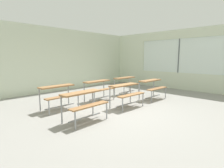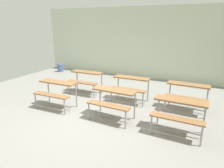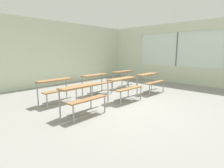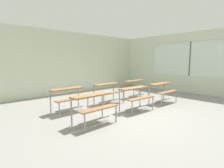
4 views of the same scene
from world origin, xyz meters
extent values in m
cube|color=gray|center=(0.00, 0.00, -0.03)|extent=(10.00, 9.00, 0.05)
cube|color=beige|center=(0.00, 4.50, 1.50)|extent=(10.00, 0.12, 3.00)
cube|color=olive|center=(-1.21, 0.29, 0.72)|extent=(1.11, 0.35, 0.04)
cube|color=olive|center=(-1.21, -0.03, 0.44)|extent=(1.11, 0.25, 0.03)
cylinder|color=gray|center=(-1.72, 0.42, 0.36)|extent=(0.04, 0.04, 0.72)
cylinder|color=gray|center=(-0.72, 0.45, 0.36)|extent=(0.04, 0.04, 0.72)
cylinder|color=gray|center=(-1.70, -0.13, 0.22)|extent=(0.04, 0.04, 0.44)
cylinder|color=gray|center=(-0.70, -0.10, 0.22)|extent=(0.04, 0.04, 0.44)
cube|color=gray|center=(-1.21, 0.15, 0.10)|extent=(1.00, 0.06, 0.03)
cube|color=olive|center=(0.52, 0.34, 0.72)|extent=(1.11, 0.36, 0.04)
cube|color=olive|center=(0.51, 0.02, 0.44)|extent=(1.11, 0.26, 0.03)
cylinder|color=gray|center=(0.03, 0.50, 0.36)|extent=(0.04, 0.04, 0.72)
cylinder|color=gray|center=(1.03, 0.47, 0.36)|extent=(0.04, 0.04, 0.72)
cylinder|color=gray|center=(0.01, -0.05, 0.22)|extent=(0.04, 0.04, 0.44)
cylinder|color=gray|center=(1.01, -0.08, 0.22)|extent=(0.04, 0.04, 0.44)
cube|color=gray|center=(0.52, 0.20, 0.10)|extent=(1.00, 0.07, 0.03)
cube|color=olive|center=(2.10, 0.34, 0.72)|extent=(1.11, 0.35, 0.04)
cube|color=olive|center=(2.09, 0.02, 0.44)|extent=(1.11, 0.25, 0.03)
cylinder|color=gray|center=(1.61, 0.49, 0.36)|extent=(0.04, 0.04, 0.72)
cylinder|color=gray|center=(2.61, 0.47, 0.36)|extent=(0.04, 0.04, 0.72)
cylinder|color=gray|center=(1.59, -0.06, 0.22)|extent=(0.04, 0.04, 0.44)
cylinder|color=gray|center=(2.59, -0.08, 0.22)|extent=(0.04, 0.04, 0.44)
cube|color=gray|center=(2.10, 0.20, 0.10)|extent=(1.00, 0.06, 0.03)
cube|color=olive|center=(-1.15, 1.67, 0.72)|extent=(1.11, 0.35, 0.04)
cube|color=olive|center=(-1.14, 1.35, 0.44)|extent=(1.11, 0.25, 0.03)
cylinder|color=gray|center=(-1.65, 1.80, 0.36)|extent=(0.04, 0.04, 0.72)
cylinder|color=gray|center=(-0.65, 1.83, 0.36)|extent=(0.04, 0.04, 0.72)
cylinder|color=gray|center=(-1.64, 1.25, 0.22)|extent=(0.04, 0.04, 0.44)
cylinder|color=gray|center=(-0.64, 1.28, 0.22)|extent=(0.04, 0.04, 0.44)
cube|color=gray|center=(-1.14, 1.53, 0.10)|extent=(1.00, 0.06, 0.03)
cube|color=olive|center=(0.49, 1.65, 0.72)|extent=(1.11, 0.34, 0.04)
cube|color=olive|center=(0.50, 1.33, 0.44)|extent=(1.10, 0.24, 0.03)
cylinder|color=gray|center=(-0.01, 1.78, 0.36)|extent=(0.04, 0.04, 0.72)
cylinder|color=gray|center=(0.99, 1.80, 0.36)|extent=(0.04, 0.04, 0.72)
cylinder|color=gray|center=(0.00, 1.23, 0.22)|extent=(0.04, 0.04, 0.44)
cylinder|color=gray|center=(1.00, 1.25, 0.22)|extent=(0.04, 0.04, 0.44)
cube|color=gray|center=(0.49, 1.51, 0.10)|extent=(1.00, 0.05, 0.03)
cube|color=olive|center=(2.13, 1.66, 0.72)|extent=(1.11, 0.35, 0.04)
cube|color=olive|center=(2.12, 1.34, 0.44)|extent=(1.10, 0.25, 0.03)
cylinder|color=gray|center=(1.63, 1.81, 0.36)|extent=(0.04, 0.04, 0.72)
cylinder|color=gray|center=(2.63, 1.79, 0.36)|extent=(0.04, 0.04, 0.72)
cylinder|color=gray|center=(1.62, 1.26, 0.22)|extent=(0.04, 0.04, 0.44)
cylinder|color=gray|center=(2.62, 1.24, 0.22)|extent=(0.04, 0.04, 0.44)
cube|color=gray|center=(2.13, 1.52, 0.10)|extent=(1.00, 0.06, 0.03)
cylinder|color=#51609E|center=(-4.05, 3.73, 0.19)|extent=(0.28, 0.28, 0.38)
camera|label=1|loc=(-3.80, -3.30, 1.60)|focal=28.00mm
camera|label=2|loc=(2.50, -3.88, 2.31)|focal=31.86mm
camera|label=3|loc=(-3.80, -3.30, 1.60)|focal=28.00mm
camera|label=4|loc=(-3.80, -3.30, 1.60)|focal=28.00mm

